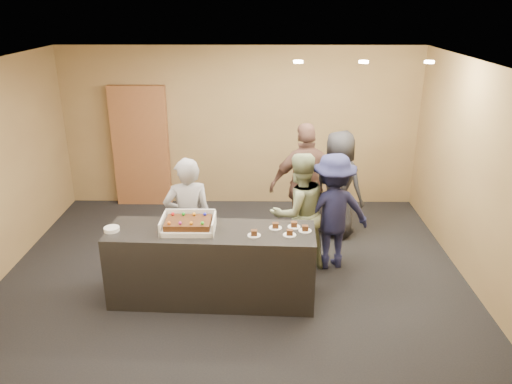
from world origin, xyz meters
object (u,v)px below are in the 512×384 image
cake_box (189,226)px  person_server_grey (188,221)px  person_dark_suit (338,184)px  storage_cabinet (141,147)px  sheet_cake (188,223)px  serving_counter (212,265)px  person_navy_man (333,212)px  person_sage_man (298,212)px  person_brown_extra (306,185)px  plate_stack (112,229)px

cake_box → person_server_grey: person_server_grey is taller
cake_box → person_dark_suit: (1.98, 1.78, -0.13)m
storage_cabinet → sheet_cake: storage_cabinet is taller
serving_counter → sheet_cake: size_ratio=4.64×
sheet_cake → person_navy_man: size_ratio=0.33×
sheet_cake → person_dark_suit: (1.98, 1.80, -0.19)m
serving_counter → person_dark_suit: size_ratio=1.48×
person_server_grey → person_sage_man: bearing=178.1°
cake_box → person_brown_extra: size_ratio=0.34×
serving_counter → plate_stack: bearing=-176.3°
person_navy_man → person_brown_extra: (-0.30, 0.68, 0.12)m
person_brown_extra → serving_counter: bearing=39.4°
storage_cabinet → person_brown_extra: 3.09m
person_navy_man → person_sage_man: bearing=-2.5°
sheet_cake → person_navy_man: bearing=25.0°
plate_stack → person_server_grey: 0.95m
cake_box → person_server_grey: size_ratio=0.37×
person_navy_man → person_dark_suit: (0.21, 0.97, 0.03)m
storage_cabinet → sheet_cake: 3.24m
storage_cabinet → cake_box: storage_cabinet is taller
storage_cabinet → person_dark_suit: 3.43m
person_sage_man → person_brown_extra: bearing=-125.0°
serving_counter → cake_box: size_ratio=3.94×
sheet_cake → plate_stack: size_ratio=2.90×
person_dark_suit → sheet_cake: bearing=82.2°
cake_box → serving_counter: bearing=-5.0°
plate_stack → cake_box: bearing=3.1°
cake_box → sheet_cake: cake_box is taller
cake_box → person_dark_suit: 2.66m
plate_stack → person_dark_suit: size_ratio=0.11×
serving_counter → plate_stack: 1.23m
plate_stack → person_dark_suit: (2.86, 1.82, -0.11)m
serving_counter → person_sage_man: bearing=37.8°
serving_counter → person_dark_suit: (1.73, 1.80, 0.36)m
person_server_grey → person_brown_extra: (1.54, 1.05, 0.09)m
cake_box → person_server_grey: 0.45m
person_sage_man → person_dark_suit: bearing=-145.7°
person_dark_suit → cake_box: bearing=81.9°
cake_box → person_navy_man: size_ratio=0.39×
plate_stack → sheet_cake: bearing=1.6°
person_server_grey → person_dark_suit: (2.05, 1.35, -0.01)m
cake_box → person_navy_man: 1.95m
serving_counter → sheet_cake: 0.60m
storage_cabinet → person_dark_suit: bearing=-20.5°
person_navy_man → person_dark_suit: size_ratio=0.97×
plate_stack → person_server_grey: size_ratio=0.11×
sheet_cake → person_server_grey: person_server_grey is taller
storage_cabinet → person_brown_extra: size_ratio=1.15×
storage_cabinet → person_sage_man: size_ratio=1.29×
person_sage_man → person_dark_suit: (0.66, 1.05, 0.01)m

